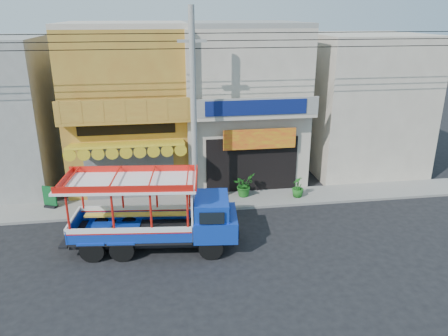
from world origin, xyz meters
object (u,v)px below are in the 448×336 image
object	(u,v)px
songthaew_truck	(165,214)
green_sign	(50,198)
utility_pole	(197,103)
potted_plant_c	(298,187)
potted_plant_a	(244,185)

from	to	relation	value
songthaew_truck	green_sign	bearing A→B (deg)	140.16
utility_pole	songthaew_truck	world-z (taller)	utility_pole
songthaew_truck	potted_plant_c	xyz separation A→B (m)	(6.53, 3.79, -0.84)
songthaew_truck	potted_plant_c	size ratio (longest dim) A/B	6.53
utility_pole	green_sign	size ratio (longest dim) A/B	27.06
songthaew_truck	green_sign	size ratio (longest dim) A/B	6.53
green_sign	potted_plant_c	world-z (taller)	same
utility_pole	green_sign	xyz separation A→B (m)	(-6.83, 1.09, -4.48)
utility_pole	potted_plant_a	xyz separation A→B (m)	(2.32, 1.06, -4.35)
green_sign	potted_plant_c	distance (m)	11.77
songthaew_truck	potted_plant_a	world-z (taller)	songthaew_truck
potted_plant_c	green_sign	bearing A→B (deg)	-71.34
green_sign	potted_plant_a	size ratio (longest dim) A/B	0.92
songthaew_truck	potted_plant_c	world-z (taller)	songthaew_truck
green_sign	potted_plant_c	xyz separation A→B (m)	(11.75, -0.56, 0.08)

